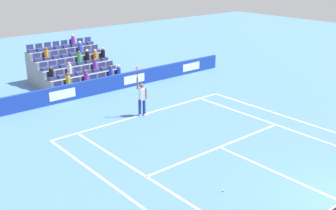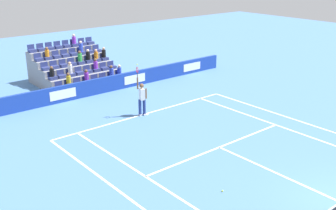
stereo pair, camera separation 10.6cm
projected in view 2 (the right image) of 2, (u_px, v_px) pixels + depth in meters
name	position (u px, v px, depth m)	size (l,w,h in m)	color
line_baseline	(146.00, 114.00, 22.28)	(10.97, 0.10, 0.01)	white
line_service	(219.00, 147.00, 18.30)	(8.23, 0.10, 0.01)	white
line_centre_service	(279.00, 174.00, 15.98)	(0.10, 6.40, 0.01)	white
line_singles_sideline_left	(153.00, 181.00, 15.49)	(0.10, 11.89, 0.01)	white
line_singles_sideline_right	(283.00, 128.00, 20.45)	(0.10, 11.89, 0.01)	white
line_doubles_sideline_left	(122.00, 194.00, 14.67)	(0.10, 11.89, 0.01)	white
line_doubles_sideline_right	(299.00, 121.00, 21.28)	(0.10, 11.89, 0.01)	white
line_centre_mark	(147.00, 114.00, 22.21)	(0.10, 0.20, 0.01)	white
sponsor_barrier	(100.00, 86.00, 25.54)	(20.51, 0.22, 0.99)	#193899
tennis_player	(142.00, 98.00, 21.74)	(0.51, 0.42, 2.85)	navy
stadium_stand	(73.00, 70.00, 28.01)	(4.96, 4.75, 2.98)	gray
loose_tennis_ball	(222.00, 191.00, 14.78)	(0.07, 0.07, 0.07)	#D1E533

